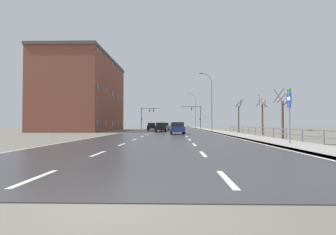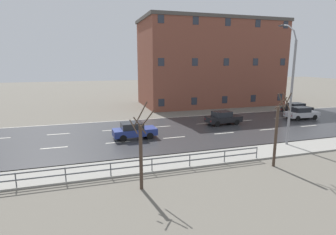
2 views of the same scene
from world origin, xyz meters
name	(u,v)px [view 2 (image 2 of 2)]	position (x,y,z in m)	size (l,w,h in m)	color
ground_plane	(276,124)	(0.00, 48.00, -0.06)	(160.00, 160.00, 0.12)	#666056
guardrail	(16,178)	(9.85, 22.26, 0.71)	(0.07, 32.34, 1.00)	#515459
street_lamp_midground	(291,87)	(7.47, 43.06, 5.11)	(2.25, 0.24, 10.39)	slate
car_near_left	(134,130)	(1.43, 30.67, 0.80)	(1.96, 4.17, 1.57)	navy
car_near_right	(301,113)	(-1.03, 52.59, 0.80)	(1.95, 4.16, 1.57)	#B7B7BC
car_distant	(297,108)	(-3.97, 54.50, 0.80)	(1.85, 4.11, 1.57)	black
car_far_right	(223,118)	(-1.33, 41.64, 0.80)	(1.99, 4.18, 1.57)	black
brick_building	(210,63)	(-16.54, 47.13, 6.99)	(11.29, 23.29, 13.97)	brown
bare_tree_mid	(141,152)	(11.97, 29.18, 2.21)	(1.25, 1.32, 5.07)	#423328
bare_tree_far	(277,132)	(11.34, 38.82, 2.48)	(1.34, 1.15, 5.29)	#423328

